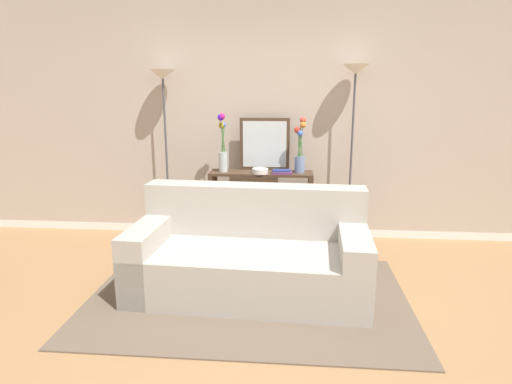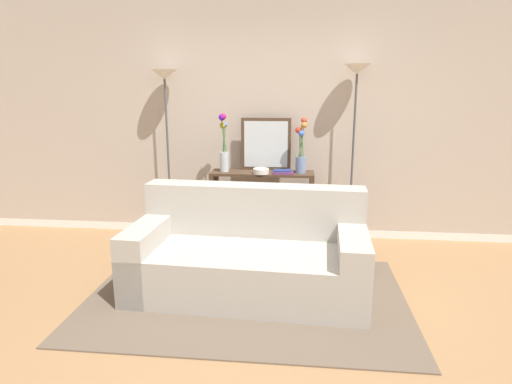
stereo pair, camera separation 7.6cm
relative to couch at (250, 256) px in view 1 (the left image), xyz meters
name	(u,v)px [view 1 (the left image)]	position (x,y,z in m)	size (l,w,h in m)	color
ground_plane	(258,326)	(0.11, -0.58, -0.32)	(16.00, 16.00, 0.02)	#9E754C
back_wall	(273,113)	(0.11, 1.56, 1.15)	(12.00, 0.15, 2.91)	white
area_rug	(248,297)	(0.00, -0.16, -0.30)	(2.66, 1.78, 0.01)	brown
couch	(250,256)	(0.00, 0.00, 0.00)	(2.02, 1.05, 0.88)	#ADA89E
console_table	(261,195)	(0.00, 1.23, 0.24)	(1.15, 0.33, 0.82)	#473323
floor_lamp_left	(164,108)	(-1.09, 1.29, 1.21)	(0.28, 0.28, 1.93)	#4C4C51
floor_lamp_right	(354,105)	(0.99, 1.29, 1.24)	(0.28, 0.28, 1.97)	#4C4C51
wall_mirror	(265,144)	(0.03, 1.37, 0.80)	(0.56, 0.02, 0.59)	#473323
vase_tall_flowers	(223,147)	(-0.43, 1.22, 0.79)	(0.10, 0.14, 0.65)	silver
vase_short_flowers	(300,151)	(0.43, 1.23, 0.75)	(0.13, 0.13, 0.61)	#6B84AD
fruit_bowl	(260,171)	(0.00, 1.14, 0.54)	(0.18, 0.18, 0.06)	silver
book_stack	(282,172)	(0.23, 1.16, 0.53)	(0.22, 0.15, 0.04)	#6B3360
book_row_under_console	(237,236)	(-0.28, 1.23, -0.25)	(0.38, 0.17, 0.13)	#BC3328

